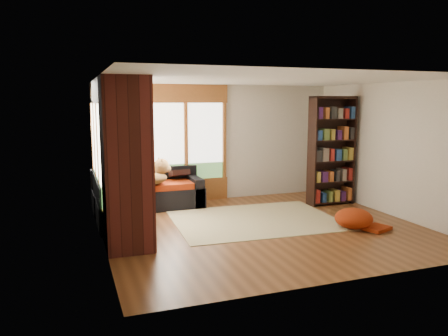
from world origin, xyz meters
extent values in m
plane|color=#5A3319|center=(0.00, 0.00, 0.00)|extent=(5.50, 5.50, 0.00)
plane|color=white|center=(0.00, 0.00, 2.60)|extent=(5.50, 5.50, 0.00)
cube|color=silver|center=(0.00, 2.50, 1.30)|extent=(5.50, 0.04, 2.60)
cube|color=silver|center=(0.00, -2.50, 1.30)|extent=(5.50, 0.04, 2.60)
cube|color=silver|center=(-2.75, 0.00, 1.30)|extent=(0.04, 5.00, 2.60)
cube|color=silver|center=(2.75, 0.00, 1.30)|extent=(0.04, 5.00, 2.60)
cube|color=#965726|center=(-1.20, 2.47, 1.35)|extent=(2.82, 0.10, 1.90)
cube|color=white|center=(-1.20, 2.47, 1.35)|extent=(2.54, 0.09, 1.62)
cube|color=#965726|center=(-2.72, 1.20, 1.35)|extent=(0.10, 2.62, 1.90)
cube|color=white|center=(-2.72, 1.20, 1.35)|extent=(0.09, 2.36, 1.62)
cube|color=#657954|center=(-2.69, 2.03, 1.75)|extent=(0.03, 0.72, 0.90)
cube|color=#471914|center=(-2.40, -0.35, 1.30)|extent=(0.70, 0.70, 2.60)
cube|color=black|center=(-1.65, 2.05, 0.21)|extent=(2.20, 0.90, 0.42)
cube|color=black|center=(-1.65, 2.40, 0.61)|extent=(2.20, 0.20, 0.38)
cube|color=black|center=(-0.65, 2.05, 0.30)|extent=(0.20, 0.90, 0.60)
cube|color=#9B2705|center=(-1.75, 1.93, 0.48)|extent=(1.90, 0.66, 0.12)
cube|color=black|center=(-2.30, 1.40, 0.21)|extent=(0.90, 2.20, 0.42)
cube|color=black|center=(-2.65, 1.40, 0.61)|extent=(0.20, 2.20, 0.38)
cube|color=black|center=(-2.30, 0.40, 0.30)|extent=(0.90, 0.20, 0.60)
cube|color=#9B2705|center=(-2.18, 1.05, 0.48)|extent=(0.66, 1.20, 0.12)
cube|color=#9B2705|center=(-2.18, 2.00, 0.48)|extent=(0.66, 0.66, 0.12)
cube|color=beige|center=(0.06, 0.51, 0.01)|extent=(3.15, 2.47, 0.01)
cube|color=black|center=(2.62, 1.16, 1.17)|extent=(0.04, 0.33, 2.34)
cube|color=black|center=(1.66, 1.16, 1.17)|extent=(0.04, 0.33, 2.34)
cube|color=black|center=(2.14, 1.31, 1.17)|extent=(1.00, 0.02, 2.34)
cube|color=black|center=(2.14, 1.16, 0.06)|extent=(0.92, 0.31, 0.03)
cube|color=black|center=(2.14, 1.16, 0.51)|extent=(0.92, 0.31, 0.03)
cube|color=black|center=(2.14, 1.16, 0.96)|extent=(0.92, 0.31, 0.03)
cube|color=black|center=(2.14, 1.16, 1.41)|extent=(0.92, 0.31, 0.03)
cube|color=black|center=(2.14, 1.16, 1.85)|extent=(0.92, 0.31, 0.03)
cube|color=black|center=(2.14, 1.16, 2.30)|extent=(0.92, 0.31, 0.03)
cube|color=#726659|center=(2.14, 1.14, 1.17)|extent=(0.88, 0.25, 2.18)
ellipsoid|color=#9B2705|center=(1.49, -0.58, 0.19)|extent=(0.74, 0.74, 0.36)
ellipsoid|color=brown|center=(-1.73, 1.78, 0.74)|extent=(0.87, 0.64, 0.27)
sphere|color=brown|center=(-1.44, 1.83, 0.87)|extent=(0.37, 0.37, 0.32)
cone|color=brown|center=(-1.50, 1.82, 1.00)|extent=(0.14, 0.14, 0.14)
ellipsoid|color=#38201B|center=(-2.22, 1.17, 0.72)|extent=(0.56, 0.79, 0.25)
sphere|color=#38201B|center=(-2.25, 1.44, 0.84)|extent=(0.33, 0.33, 0.30)
cone|color=#38201B|center=(-2.24, 1.39, 0.96)|extent=(0.12, 0.12, 0.13)
cube|color=black|center=(-0.95, 2.26, 0.75)|extent=(0.45, 0.12, 0.45)
cube|color=black|center=(-1.55, 2.26, 0.75)|extent=(0.45, 0.12, 0.45)
cube|color=black|center=(-2.48, 1.80, 0.75)|extent=(0.45, 0.12, 0.45)
cube|color=black|center=(-2.48, 0.70, 0.75)|extent=(0.45, 0.12, 0.45)
cube|color=#9B2705|center=(-2.15, 2.26, 0.75)|extent=(0.42, 0.12, 0.42)
camera|label=1|loc=(-3.20, -6.87, 2.23)|focal=35.00mm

